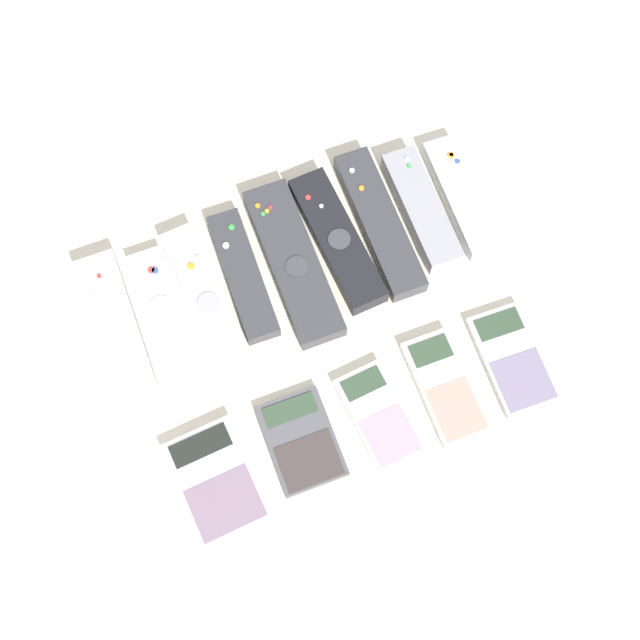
# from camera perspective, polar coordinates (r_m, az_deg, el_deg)

# --- Properties ---
(ground_plane) EXTENTS (3.00, 3.00, 0.00)m
(ground_plane) POSITION_cam_1_polar(r_m,az_deg,el_deg) (1.09, 0.87, -2.19)
(ground_plane) COLOR beige
(remote_0) EXTENTS (0.06, 0.21, 0.03)m
(remote_0) POSITION_cam_1_polar(r_m,az_deg,el_deg) (1.11, -12.87, -0.73)
(remote_0) COLOR silver
(remote_0) RESTS_ON ground_plane
(remote_1) EXTENTS (0.05, 0.16, 0.02)m
(remote_1) POSITION_cam_1_polar(r_m,az_deg,el_deg) (1.11, -10.06, 0.60)
(remote_1) COLOR #B7B7BC
(remote_1) RESTS_ON ground_plane
(remote_2) EXTENTS (0.05, 0.19, 0.03)m
(remote_2) POSITION_cam_1_polar(r_m,az_deg,el_deg) (1.11, -7.43, 1.63)
(remote_2) COLOR #B7B7BC
(remote_2) RESTS_ON ground_plane
(remote_3) EXTENTS (0.05, 0.18, 0.02)m
(remote_3) POSITION_cam_1_polar(r_m,az_deg,el_deg) (1.11, -4.94, 2.86)
(remote_3) COLOR #333338
(remote_3) RESTS_ON ground_plane
(remote_4) EXTENTS (0.07, 0.22, 0.03)m
(remote_4) POSITION_cam_1_polar(r_m,az_deg,el_deg) (1.12, -1.84, 3.65)
(remote_4) COLOR #333338
(remote_4) RESTS_ON ground_plane
(remote_5) EXTENTS (0.05, 0.20, 0.03)m
(remote_5) POSITION_cam_1_polar(r_m,az_deg,el_deg) (1.13, 1.11, 5.13)
(remote_5) COLOR black
(remote_5) RESTS_ON ground_plane
(remote_6) EXTENTS (0.06, 0.21, 0.03)m
(remote_6) POSITION_cam_1_polar(r_m,az_deg,el_deg) (1.14, 3.83, 6.22)
(remote_6) COLOR #333338
(remote_6) RESTS_ON ground_plane
(remote_7) EXTENTS (0.05, 0.17, 0.03)m
(remote_7) POSITION_cam_1_polar(r_m,az_deg,el_deg) (1.15, 6.51, 7.08)
(remote_7) COLOR gray
(remote_7) RESTS_ON ground_plane
(remote_8) EXTENTS (0.06, 0.17, 0.02)m
(remote_8) POSITION_cam_1_polar(r_m,az_deg,el_deg) (1.17, 9.11, 7.81)
(remote_8) COLOR silver
(remote_8) RESTS_ON ground_plane
(calculator_0) EXTENTS (0.09, 0.13, 0.02)m
(calculator_0) POSITION_cam_1_polar(r_m,az_deg,el_deg) (1.05, -6.69, -10.19)
(calculator_0) COLOR #B2B2B7
(calculator_0) RESTS_ON ground_plane
(calculator_1) EXTENTS (0.08, 0.12, 0.01)m
(calculator_1) POSITION_cam_1_polar(r_m,az_deg,el_deg) (1.05, -1.21, -7.74)
(calculator_1) COLOR #4C4C51
(calculator_1) RESTS_ON ground_plane
(calculator_2) EXTENTS (0.07, 0.13, 0.01)m
(calculator_2) POSITION_cam_1_polar(r_m,az_deg,el_deg) (1.06, 3.79, -6.12)
(calculator_2) COLOR silver
(calculator_2) RESTS_ON ground_plane
(calculator_3) EXTENTS (0.07, 0.14, 0.02)m
(calculator_3) POSITION_cam_1_polar(r_m,az_deg,el_deg) (1.08, 8.01, -4.27)
(calculator_3) COLOR silver
(calculator_3) RESTS_ON ground_plane
(calculator_4) EXTENTS (0.08, 0.14, 0.01)m
(calculator_4) POSITION_cam_1_polar(r_m,az_deg,el_deg) (1.10, 12.21, -2.44)
(calculator_4) COLOR #B2B2B7
(calculator_4) RESTS_ON ground_plane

